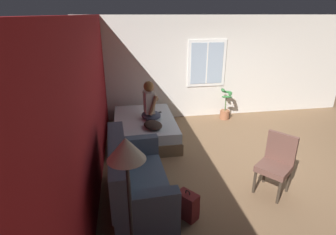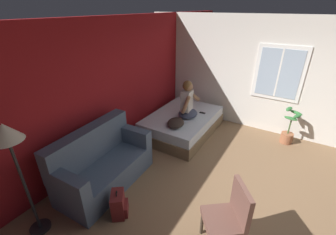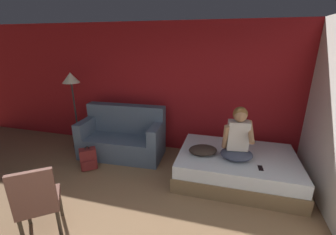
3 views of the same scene
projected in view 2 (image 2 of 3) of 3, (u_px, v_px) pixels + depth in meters
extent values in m
plane|color=brown|center=(261.00, 207.00, 3.54)|extent=(40.00, 40.00, 0.00)
cube|color=maroon|center=(106.00, 91.00, 4.43)|extent=(10.23, 0.16, 2.70)
cube|color=silver|center=(298.00, 81.00, 4.99)|extent=(0.16, 7.58, 2.70)
cube|color=white|center=(279.00, 73.00, 5.05)|extent=(0.02, 1.04, 1.24)
cube|color=#9EB2C6|center=(279.00, 74.00, 5.04)|extent=(0.01, 0.88, 1.08)
cube|color=white|center=(279.00, 74.00, 5.04)|extent=(0.01, 0.04, 1.08)
cube|color=brown|center=(182.00, 127.00, 5.61)|extent=(2.02, 1.40, 0.26)
cube|color=silver|center=(182.00, 119.00, 5.50)|extent=(1.96, 1.36, 0.22)
cube|color=#47566B|center=(107.00, 173.00, 3.93)|extent=(1.74, 0.88, 0.44)
cube|color=#47566B|center=(90.00, 144.00, 3.83)|extent=(1.71, 0.32, 0.60)
cube|color=#47566B|center=(66.00, 184.00, 3.17)|extent=(0.22, 0.81, 0.32)
cube|color=#47566B|center=(132.00, 135.00, 4.36)|extent=(0.22, 0.81, 0.32)
cylinder|color=#382D23|center=(202.00, 223.00, 3.06)|extent=(0.04, 0.04, 0.40)
cylinder|color=#382D23|center=(230.00, 220.00, 3.10)|extent=(0.04, 0.04, 0.40)
cube|color=brown|center=(222.00, 221.00, 2.80)|extent=(0.65, 0.65, 0.10)
cube|color=brown|center=(241.00, 203.00, 2.69)|extent=(0.40, 0.33, 0.48)
ellipsoid|color=#383D51|center=(188.00, 113.00, 5.33)|extent=(0.57, 0.50, 0.16)
cube|color=#B2ADA8|center=(187.00, 101.00, 5.20)|extent=(0.35, 0.24, 0.48)
cylinder|color=#936B4C|center=(186.00, 105.00, 5.03)|extent=(0.11, 0.22, 0.44)
cylinder|color=#936B4C|center=(193.00, 95.00, 5.26)|extent=(0.13, 0.38, 0.29)
sphere|color=#936B4C|center=(188.00, 87.00, 5.04)|extent=(0.21, 0.21, 0.21)
ellipsoid|color=brown|center=(187.00, 86.00, 5.04)|extent=(0.25, 0.25, 0.23)
cube|color=maroon|center=(118.00, 204.00, 3.35)|extent=(0.35, 0.33, 0.40)
cube|color=maroon|center=(126.00, 208.00, 3.40)|extent=(0.22, 0.19, 0.18)
torus|color=black|center=(117.00, 194.00, 3.25)|extent=(0.08, 0.07, 0.09)
ellipsoid|color=#2D231E|center=(176.00, 123.00, 4.92)|extent=(0.57, 0.50, 0.14)
cube|color=black|center=(202.00, 113.00, 5.53)|extent=(0.08, 0.15, 0.01)
cylinder|color=black|center=(41.00, 227.00, 3.21)|extent=(0.28, 0.28, 0.03)
cylinder|color=black|center=(26.00, 188.00, 2.88)|extent=(0.04, 0.04, 1.45)
cone|color=beige|center=(5.00, 132.00, 2.50)|extent=(0.36, 0.36, 0.22)
cylinder|color=#995B3D|center=(287.00, 138.00, 5.18)|extent=(0.26, 0.26, 0.24)
cylinder|color=#426033|center=(290.00, 126.00, 5.04)|extent=(0.03, 0.03, 0.36)
ellipsoid|color=#2D6B33|center=(291.00, 118.00, 4.87)|extent=(0.15, 0.29, 0.06)
ellipsoid|color=#2D6B33|center=(296.00, 113.00, 4.94)|extent=(0.22, 0.29, 0.06)
ellipsoid|color=#2D6B33|center=(289.00, 109.00, 4.92)|extent=(0.29, 0.15, 0.06)
ellipsoid|color=#2D6B33|center=(297.00, 116.00, 4.83)|extent=(0.30, 0.21, 0.06)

